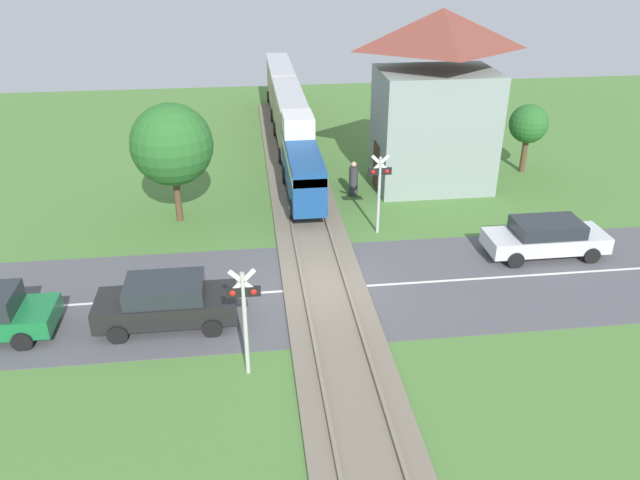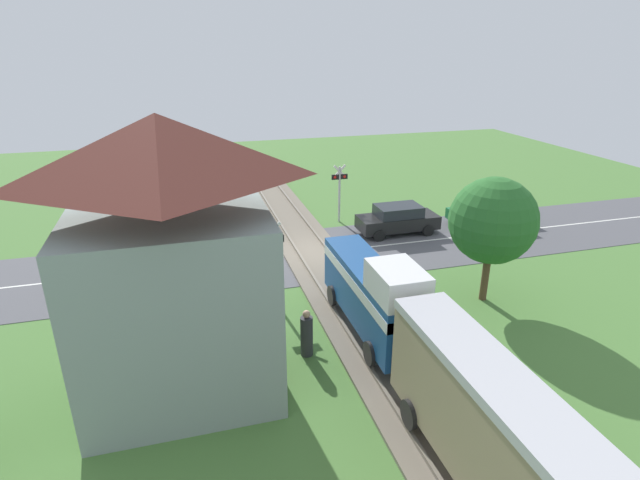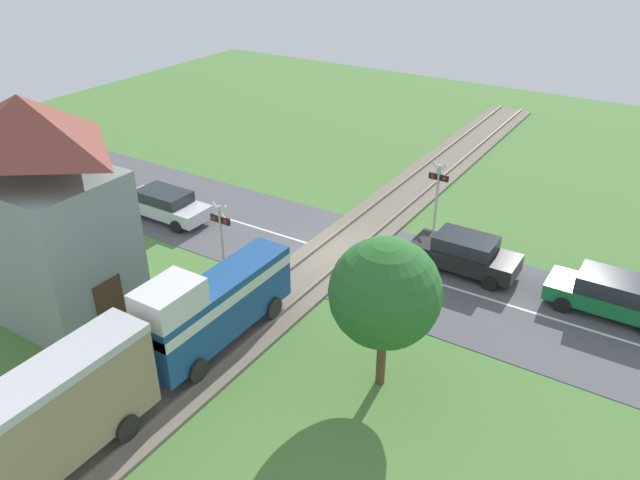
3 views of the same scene
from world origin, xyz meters
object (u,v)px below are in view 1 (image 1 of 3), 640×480
Objects in this scene: car_far_side at (546,237)px; crossing_signal_west_approach at (244,308)px; pedestrian_by_station at (353,180)px; train at (289,114)px; station_building at (435,104)px; crossing_signal_east_approach at (379,184)px; car_near_crossing at (166,302)px.

car_far_side is 12.37m from crossing_signal_west_approach.
crossing_signal_west_approach reaches higher than pedestrian_by_station.
crossing_signal_west_approach is 2.02× the size of pedestrian_by_station.
train is 19.25m from crossing_signal_west_approach.
station_building is at bearing 107.05° from car_far_side.
train is 11.25m from crossing_signal_east_approach.
crossing_signal_west_approach is at bearing -47.98° from car_near_crossing.
car_far_side is 2.73× the size of pedestrian_by_station.
train is 7.54m from pedestrian_by_station.
car_far_side is 6.43m from crossing_signal_east_approach.
station_building is 4.90× the size of pedestrian_by_station.
crossing_signal_west_approach is at bearing -122.98° from crossing_signal_east_approach.
crossing_signal_east_approach is (7.65, 5.51, 1.28)m from car_near_crossing.
station_building is at bearing 42.66° from car_near_crossing.
car_near_crossing is at bearing -167.84° from car_far_side.
train reaches higher than pedestrian_by_station.
train is at bearing 73.05° from car_near_crossing.
crossing_signal_west_approach and crossing_signal_east_approach have the same top height.
car_near_crossing is 1.29× the size of crossing_signal_east_approach.
station_building is at bearing 13.15° from pedestrian_by_station.
crossing_signal_west_approach is (-2.64, -19.07, 0.19)m from train.
crossing_signal_east_approach is (2.64, -10.93, 0.19)m from train.
crossing_signal_east_approach is 6.12m from station_building.
car_near_crossing is at bearing -106.95° from train.
crossing_signal_east_approach is (-5.72, 2.63, 1.34)m from car_far_side.
pedestrian_by_station reaches higher than car_far_side.
crossing_signal_west_approach reaches higher than car_far_side.
pedestrian_by_station is (2.33, -7.08, -1.15)m from train.
crossing_signal_east_approach reaches higher than car_near_crossing.
crossing_signal_east_approach reaches higher than car_far_side.
pedestrian_by_station reaches higher than car_near_crossing.
crossing_signal_east_approach is at bearing 155.29° from car_far_side.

